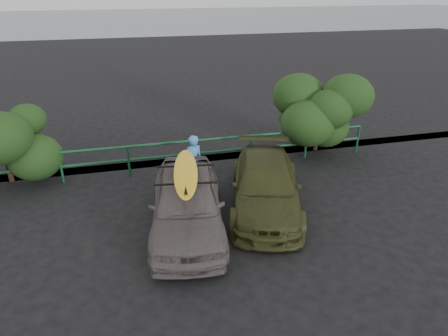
% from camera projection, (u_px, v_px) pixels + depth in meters
% --- Properties ---
extents(ground, '(80.00, 80.00, 0.00)m').
position_uv_depth(ground, '(186.00, 271.00, 8.53)').
color(ground, black).
extents(ocean, '(200.00, 200.00, 0.00)m').
position_uv_depth(ocean, '(125.00, 21.00, 61.22)').
color(ocean, slate).
rests_on(ocean, ground).
extents(guardrail, '(14.00, 0.08, 1.04)m').
position_uv_depth(guardrail, '(161.00, 158.00, 12.70)').
color(guardrail, '#164D2A').
rests_on(guardrail, ground).
extents(shrub_right, '(3.20, 2.40, 2.55)m').
position_uv_depth(shrub_right, '(302.00, 119.00, 13.90)').
color(shrub_right, '#214017').
rests_on(shrub_right, ground).
extents(sedan, '(2.38, 4.56, 1.48)m').
position_uv_depth(sedan, '(187.00, 203.00, 9.70)').
color(sedan, '#5E5553').
rests_on(sedan, ground).
extents(olive_vehicle, '(3.05, 4.78, 1.29)m').
position_uv_depth(olive_vehicle, '(266.00, 186.00, 10.71)').
color(olive_vehicle, '#383B1A').
rests_on(olive_vehicle, ground).
extents(man, '(0.70, 0.57, 1.65)m').
position_uv_depth(man, '(193.00, 162.00, 11.68)').
color(man, '#4592D1').
rests_on(man, ground).
extents(roof_rack, '(1.56, 1.20, 0.05)m').
position_uv_depth(roof_rack, '(186.00, 174.00, 9.38)').
color(roof_rack, black).
rests_on(roof_rack, sedan).
extents(surfboard, '(0.96, 2.77, 0.08)m').
position_uv_depth(surfboard, '(186.00, 172.00, 9.35)').
color(surfboard, yellow).
rests_on(surfboard, roof_rack).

